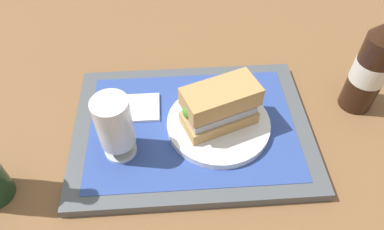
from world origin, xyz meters
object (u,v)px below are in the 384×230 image
(plate, at_px, (218,124))
(beer_glass, at_px, (115,125))
(sandwich, at_px, (218,106))
(second_bottle, at_px, (373,65))

(plate, height_order, beer_glass, beer_glass)
(plate, relative_size, sandwich, 1.32)
(plate, bearing_deg, second_bottle, -168.50)
(plate, height_order, sandwich, sandwich)
(beer_glass, distance_m, second_bottle, 0.48)
(plate, xyz_separation_m, beer_glass, (0.18, 0.04, 0.06))
(sandwich, xyz_separation_m, second_bottle, (-0.29, -0.06, 0.03))
(plate, distance_m, second_bottle, 0.30)
(sandwich, relative_size, beer_glass, 1.15)
(beer_glass, xyz_separation_m, second_bottle, (-0.46, -0.10, 0.01))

